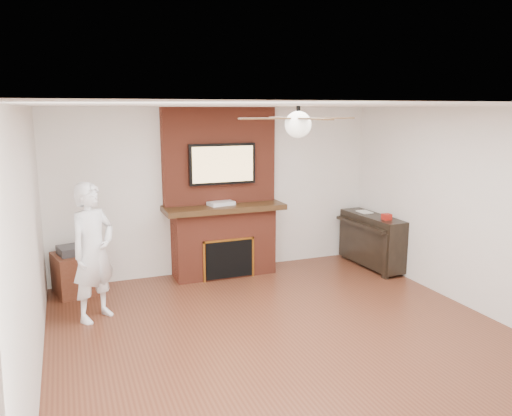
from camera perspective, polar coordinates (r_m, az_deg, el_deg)
name	(u,v)px	position (r m, az deg, el deg)	size (l,w,h in m)	color
room_shell	(296,231)	(5.10, 4.63, -2.62)	(5.36, 5.86, 2.86)	#522818
fireplace	(222,209)	(7.47, -3.89, -0.16)	(1.78, 0.64, 2.50)	maroon
tv	(222,164)	(7.33, -3.86, 5.04)	(1.00, 0.08, 0.60)	black
ceiling_fan	(298,123)	(4.95, 4.83, 9.62)	(1.21, 1.21, 0.31)	black
person	(93,252)	(6.16, -18.12, -4.80)	(0.61, 0.40, 1.65)	white
side_table	(77,271)	(7.26, -19.74, -6.78)	(0.69, 0.69, 0.66)	#572819
piano	(372,239)	(8.10, 13.10, -3.51)	(0.54, 1.30, 0.93)	black
cable_box	(221,203)	(7.35, -4.02, 0.53)	(0.38, 0.22, 0.05)	silver
candle_orange	(224,274)	(7.47, -3.63, -7.56)	(0.07, 0.07, 0.12)	red
candle_green	(229,273)	(7.54, -3.16, -7.48)	(0.07, 0.07, 0.10)	#417F32
candle_blue	(243,272)	(7.61, -1.45, -7.35)	(0.06, 0.06, 0.09)	#2C4D86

